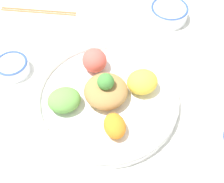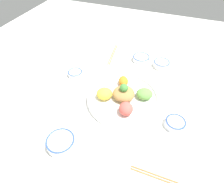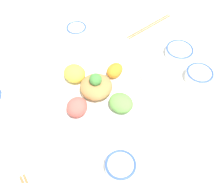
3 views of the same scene
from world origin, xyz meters
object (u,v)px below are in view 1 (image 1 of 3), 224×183
salad_platter (104,95)px  rice_bowl_blue (169,12)px  serving_spoon_main (115,17)px  chopsticks_pair_near (38,11)px  sauce_bowl_red (12,66)px

salad_platter → rice_bowl_blue: 0.37m
salad_platter → serving_spoon_main: 0.32m
chopsticks_pair_near → serving_spoon_main: size_ratio=1.98×
salad_platter → serving_spoon_main: salad_platter is taller
sauce_bowl_red → serving_spoon_main: (-0.26, -0.25, -0.02)m
salad_platter → rice_bowl_blue: (-0.16, -0.33, 0.00)m
rice_bowl_blue → chopsticks_pair_near: 0.42m
rice_bowl_blue → serving_spoon_main: rice_bowl_blue is taller
sauce_bowl_red → rice_bowl_blue: 0.50m
rice_bowl_blue → salad_platter: bearing=63.9°
sauce_bowl_red → chopsticks_pair_near: (-0.01, -0.25, -0.02)m
sauce_bowl_red → salad_platter: bearing=164.7°
chopsticks_pair_near → serving_spoon_main: bearing=-1.0°
salad_platter → rice_bowl_blue: salad_platter is taller
serving_spoon_main → salad_platter: bearing=163.9°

